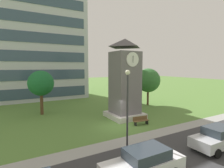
{
  "coord_description": "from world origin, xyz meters",
  "views": [
    {
      "loc": [
        -9.58,
        -15.48,
        6.2
      ],
      "look_at": [
        1.22,
        3.38,
        4.1
      ],
      "focal_mm": 28.56,
      "sensor_mm": 36.0,
      "label": 1
    }
  ],
  "objects_px": {
    "street_lamp": "(127,101)",
    "tree_streetside": "(148,80)",
    "parked_car_white": "(144,163)",
    "parked_car_silver": "(217,138)",
    "tree_near_tower": "(41,83)",
    "clock_tower": "(125,83)",
    "park_bench": "(141,120)"
  },
  "relations": [
    {
      "from": "tree_streetside",
      "to": "tree_near_tower",
      "type": "distance_m",
      "value": 16.14
    },
    {
      "from": "parked_car_white",
      "to": "parked_car_silver",
      "type": "relative_size",
      "value": 1.11
    },
    {
      "from": "tree_near_tower",
      "to": "parked_car_silver",
      "type": "height_order",
      "value": "tree_near_tower"
    },
    {
      "from": "parked_car_white",
      "to": "clock_tower",
      "type": "bearing_deg",
      "value": 61.21
    },
    {
      "from": "park_bench",
      "to": "tree_streetside",
      "type": "distance_m",
      "value": 11.02
    },
    {
      "from": "park_bench",
      "to": "tree_streetside",
      "type": "bearing_deg",
      "value": 44.88
    },
    {
      "from": "tree_streetside",
      "to": "street_lamp",
      "type": "bearing_deg",
      "value": -136.35
    },
    {
      "from": "clock_tower",
      "to": "park_bench",
      "type": "height_order",
      "value": "clock_tower"
    },
    {
      "from": "parked_car_white",
      "to": "parked_car_silver",
      "type": "bearing_deg",
      "value": 0.37
    },
    {
      "from": "street_lamp",
      "to": "tree_streetside",
      "type": "height_order",
      "value": "street_lamp"
    },
    {
      "from": "park_bench",
      "to": "street_lamp",
      "type": "xyz_separation_m",
      "value": [
        -4.61,
        -4.09,
        3.24
      ]
    },
    {
      "from": "tree_streetside",
      "to": "tree_near_tower",
      "type": "xyz_separation_m",
      "value": [
        -15.97,
        2.33,
        0.06
      ]
    },
    {
      "from": "park_bench",
      "to": "street_lamp",
      "type": "distance_m",
      "value": 6.96
    },
    {
      "from": "clock_tower",
      "to": "street_lamp",
      "type": "bearing_deg",
      "value": -122.65
    },
    {
      "from": "park_bench",
      "to": "parked_car_white",
      "type": "height_order",
      "value": "parked_car_white"
    },
    {
      "from": "tree_near_tower",
      "to": "street_lamp",
      "type": "bearing_deg",
      "value": -73.93
    },
    {
      "from": "tree_streetside",
      "to": "parked_car_white",
      "type": "height_order",
      "value": "tree_streetside"
    },
    {
      "from": "street_lamp",
      "to": "tree_streetside",
      "type": "bearing_deg",
      "value": 43.65
    },
    {
      "from": "street_lamp",
      "to": "parked_car_silver",
      "type": "distance_m",
      "value": 7.39
    },
    {
      "from": "park_bench",
      "to": "tree_near_tower",
      "type": "distance_m",
      "value": 13.43
    },
    {
      "from": "tree_streetside",
      "to": "parked_car_silver",
      "type": "height_order",
      "value": "tree_streetside"
    },
    {
      "from": "parked_car_white",
      "to": "parked_car_silver",
      "type": "height_order",
      "value": "same"
    },
    {
      "from": "clock_tower",
      "to": "park_bench",
      "type": "relative_size",
      "value": 5.17
    },
    {
      "from": "clock_tower",
      "to": "park_bench",
      "type": "xyz_separation_m",
      "value": [
        -0.06,
        -3.2,
        -3.77
      ]
    },
    {
      "from": "tree_near_tower",
      "to": "parked_car_white",
      "type": "bearing_deg",
      "value": -80.57
    },
    {
      "from": "park_bench",
      "to": "street_lamp",
      "type": "relative_size",
      "value": 0.31
    },
    {
      "from": "tree_streetside",
      "to": "parked_car_white",
      "type": "distance_m",
      "value": 19.98
    },
    {
      "from": "clock_tower",
      "to": "parked_car_silver",
      "type": "xyz_separation_m",
      "value": [
        1.34,
        -10.52,
        -3.37
      ]
    },
    {
      "from": "tree_streetside",
      "to": "parked_car_white",
      "type": "xyz_separation_m",
      "value": [
        -13.14,
        -14.72,
        -3.15
      ]
    },
    {
      "from": "parked_car_white",
      "to": "parked_car_silver",
      "type": "xyz_separation_m",
      "value": [
        7.15,
        0.05,
        -0.0
      ]
    },
    {
      "from": "parked_car_silver",
      "to": "clock_tower",
      "type": "bearing_deg",
      "value": 97.28
    },
    {
      "from": "clock_tower",
      "to": "street_lamp",
      "type": "height_order",
      "value": "clock_tower"
    }
  ]
}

